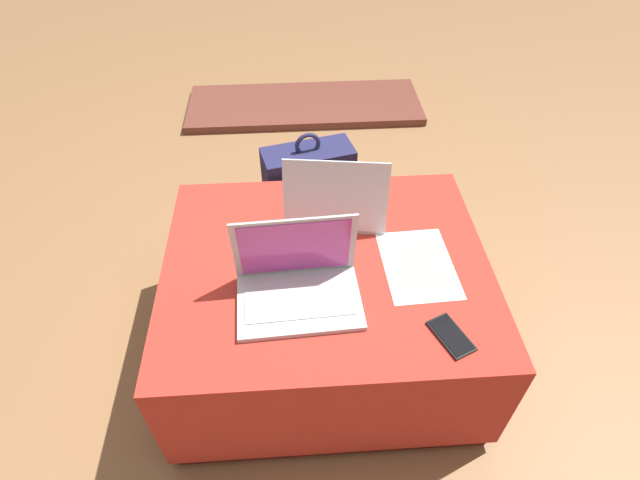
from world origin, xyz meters
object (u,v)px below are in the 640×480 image
object	(u,v)px
backpack	(308,200)
paper_sheet	(418,265)
laptop_near	(298,283)
laptop_far	(336,203)
cell_phone	(451,336)

from	to	relation	value
backpack	paper_sheet	world-z (taller)	backpack
laptop_near	paper_sheet	size ratio (longest dim) A/B	1.18
laptop_near	laptop_far	xyz separation A→B (m)	(0.14, 0.33, 0.00)
laptop_near	cell_phone	distance (m)	0.44
backpack	laptop_far	bearing A→B (deg)	89.35
laptop_near	paper_sheet	distance (m)	0.38
laptop_near	paper_sheet	world-z (taller)	laptop_near
laptop_near	laptop_far	bearing A→B (deg)	64.78
cell_phone	backpack	world-z (taller)	backpack
laptop_far	cell_phone	world-z (taller)	laptop_far
backpack	cell_phone	bearing A→B (deg)	98.40
cell_phone	backpack	size ratio (longest dim) A/B	0.27
cell_phone	backpack	distance (m)	0.94
paper_sheet	backpack	bearing A→B (deg)	115.52
cell_phone	laptop_near	bearing A→B (deg)	-46.63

